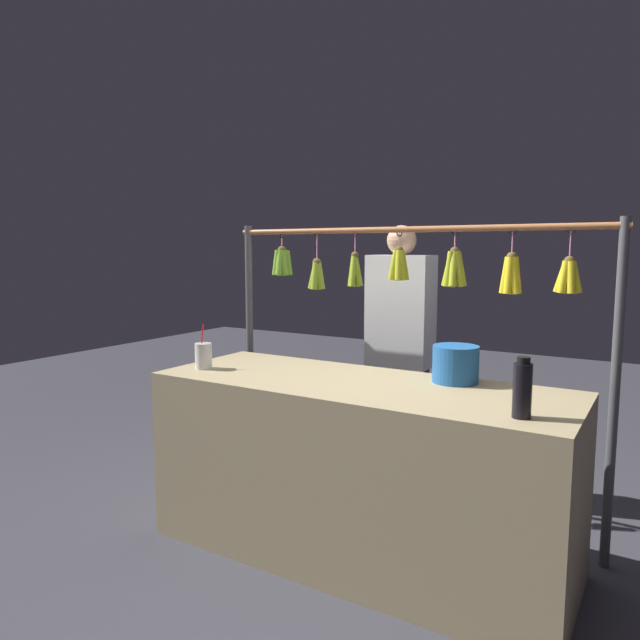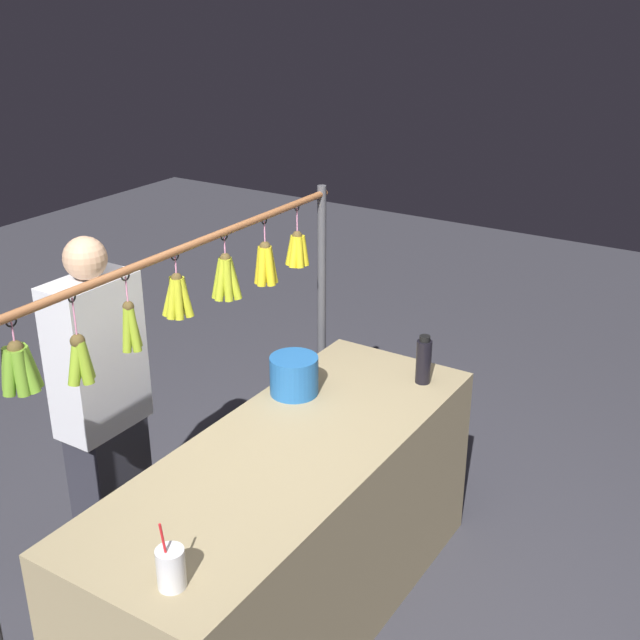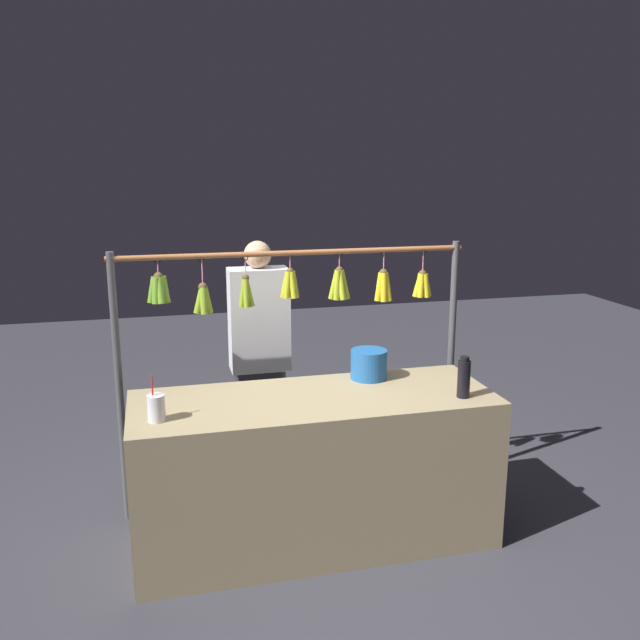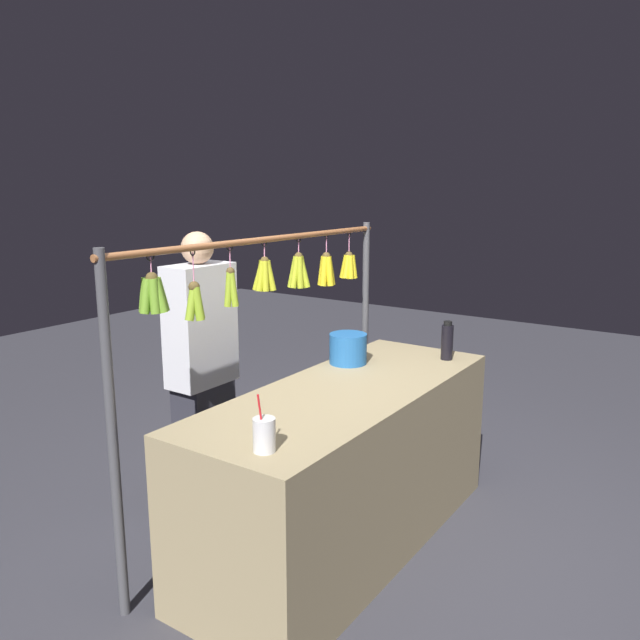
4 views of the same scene
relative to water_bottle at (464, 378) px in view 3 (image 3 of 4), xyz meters
name	(u,v)px [view 3 (image 3 of 4)]	position (x,y,z in m)	size (l,w,h in m)	color
ground_plane	(314,538)	(0.78, -0.20, -0.96)	(12.00, 12.00, 0.00)	#393840
market_counter	(314,469)	(0.78, -0.20, -0.53)	(1.97, 0.72, 0.85)	tan
display_rack	(295,315)	(0.78, -0.70, 0.24)	(2.13, 0.14, 1.61)	#4C4C51
water_bottle	(464,378)	(0.00, 0.00, 0.00)	(0.07, 0.07, 0.23)	black
blue_bucket	(369,364)	(0.39, -0.43, -0.02)	(0.21, 0.21, 0.17)	#2360A8
drink_cup	(156,408)	(1.61, -0.05, -0.04)	(0.09, 0.09, 0.23)	silver
vendor_person	(260,364)	(0.94, -1.05, -0.16)	(0.38, 0.21, 1.61)	#2D2D38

